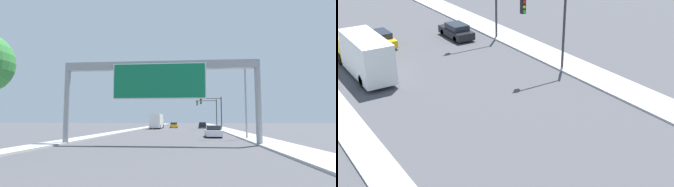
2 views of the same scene
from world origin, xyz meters
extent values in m
cube|color=#AEAEAE|center=(9.50, 60.00, 0.07)|extent=(3.00, 120.00, 0.15)
cube|color=black|center=(5.25, 60.18, 0.53)|extent=(1.80, 4.31, 0.71)
cube|color=#1E232D|center=(5.25, 59.97, 1.16)|extent=(1.58, 2.24, 0.54)
cylinder|color=black|center=(4.46, 61.52, 0.32)|extent=(0.22, 0.64, 0.64)
cylinder|color=black|center=(6.04, 61.52, 0.32)|extent=(0.22, 0.64, 0.64)
cylinder|color=black|center=(4.46, 58.85, 0.32)|extent=(0.22, 0.64, 0.64)
cylinder|color=black|center=(6.04, 58.85, 0.32)|extent=(0.22, 0.64, 0.64)
cube|color=gold|center=(-1.75, 62.09, 0.51)|extent=(1.77, 4.54, 0.66)
cube|color=#1E232D|center=(-1.75, 61.86, 1.10)|extent=(1.56, 2.36, 0.51)
cylinder|color=black|center=(-2.53, 63.50, 0.32)|extent=(0.22, 0.64, 0.64)
cylinder|color=black|center=(-0.97, 63.50, 0.32)|extent=(0.22, 0.64, 0.64)
cylinder|color=black|center=(-2.53, 60.68, 0.32)|extent=(0.22, 0.64, 0.64)
cylinder|color=black|center=(-0.97, 60.68, 0.32)|extent=(0.22, 0.64, 0.64)
cube|color=yellow|center=(-5.25, 59.03, 1.28)|extent=(2.14, 2.45, 1.95)
cube|color=silver|center=(-5.25, 54.65, 1.81)|extent=(2.32, 6.31, 3.01)
cylinder|color=black|center=(-6.27, 58.91, 0.50)|extent=(0.28, 1.00, 1.00)
cylinder|color=black|center=(-4.23, 58.91, 0.50)|extent=(0.28, 1.00, 1.00)
cylinder|color=black|center=(-6.27, 53.07, 0.50)|extent=(0.28, 1.00, 1.00)
cylinder|color=black|center=(-4.23, 53.07, 0.50)|extent=(0.28, 1.00, 1.00)
cylinder|color=#2D2D30|center=(8.50, 48.00, 3.27)|extent=(0.20, 0.20, 6.54)
cube|color=black|center=(4.52, 48.00, 5.66)|extent=(0.35, 0.28, 1.05)
cylinder|color=red|center=(4.52, 47.84, 6.01)|extent=(0.22, 0.04, 0.22)
cylinder|color=yellow|center=(4.52, 47.84, 5.66)|extent=(0.22, 0.04, 0.22)
cylinder|color=green|center=(4.52, 47.84, 5.31)|extent=(0.22, 0.04, 0.22)
cylinder|color=#2D2D30|center=(8.50, 58.00, 3.40)|extent=(0.20, 0.20, 6.79)
camera|label=1|loc=(2.75, -4.06, 2.11)|focal=28.00mm
camera|label=2|loc=(-14.83, 20.79, 13.78)|focal=50.00mm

